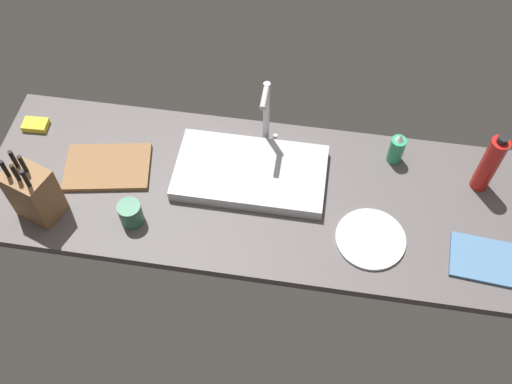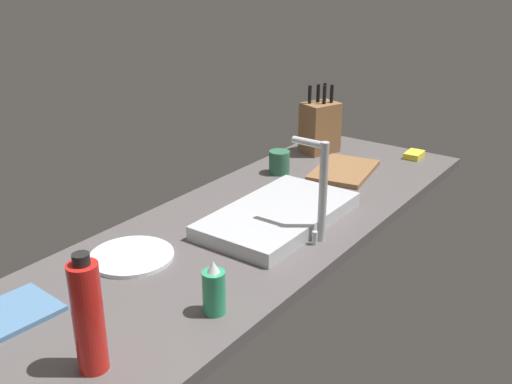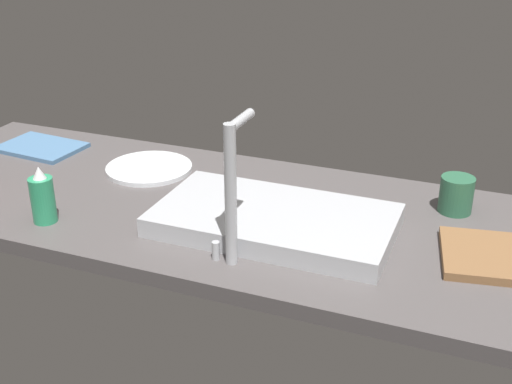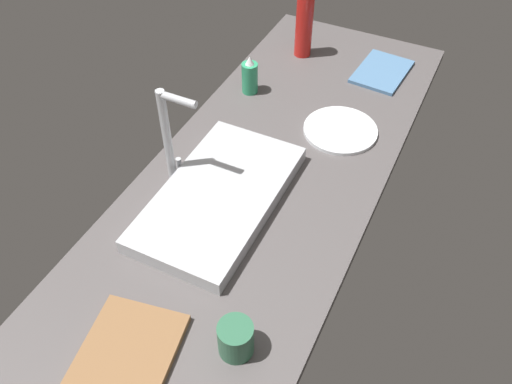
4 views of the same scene
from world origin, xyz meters
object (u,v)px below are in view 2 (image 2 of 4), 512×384
object	(u,v)px
water_bottle	(88,317)
coffee_mug	(279,162)
soap_bottle	(214,290)
dish_towel	(4,317)
faucet	(320,186)
knife_block	(320,127)
sink_basin	(279,215)
cutting_board	(344,170)
dinner_plate	(132,256)
dish_sponge	(414,155)

from	to	relation	value
water_bottle	coffee_mug	distance (cm)	119.82
soap_bottle	dish_towel	size ratio (longest dim) A/B	0.58
water_bottle	dish_towel	world-z (taller)	water_bottle
soap_bottle	coffee_mug	distance (cm)	94.28
faucet	knife_block	world-z (taller)	faucet
sink_basin	knife_block	distance (cm)	71.98
cutting_board	faucet	bearing A→B (deg)	20.53
knife_block	dish_towel	distance (cm)	147.23
faucet	coffee_mug	bearing A→B (deg)	-134.70
dinner_plate	sink_basin	bearing A→B (deg)	155.67
water_bottle	coffee_mug	size ratio (longest dim) A/B	3.00
cutting_board	dish_sponge	world-z (taller)	dish_sponge
dish_sponge	dinner_plate	bearing A→B (deg)	-13.27
knife_block	water_bottle	world-z (taller)	knife_block
cutting_board	dish_towel	size ratio (longest dim) A/B	1.29
soap_bottle	coffee_mug	xyz separation A→B (cm)	(-85.68, -39.32, -1.49)
soap_bottle	dinner_plate	bearing A→B (deg)	-101.07
dish_towel	coffee_mug	size ratio (longest dim) A/B	2.68
sink_basin	dish_towel	size ratio (longest dim) A/B	2.27
dinner_plate	dish_sponge	distance (cm)	129.04
faucet	coffee_mug	size ratio (longest dim) A/B	3.43
faucet	dish_towel	xyz separation A→B (cm)	(76.63, -37.38, -16.09)
knife_block	coffee_mug	distance (cm)	31.62
water_bottle	faucet	bearing A→B (deg)	174.52
water_bottle	dish_sponge	xyz separation A→B (cm)	(-161.81, 1.78, -10.94)
soap_bottle	dish_towel	distance (cm)	48.07
water_bottle	dinner_plate	world-z (taller)	water_bottle
soap_bottle	cutting_board	bearing A→B (deg)	-168.83
water_bottle	dinner_plate	distance (cm)	47.12
faucet	soap_bottle	world-z (taller)	faucet
faucet	dish_sponge	xyz separation A→B (cm)	(-85.96, -5.50, -15.49)
knife_block	dish_sponge	bearing A→B (deg)	133.61
sink_basin	dish_sponge	xyz separation A→B (cm)	(-82.81, 10.27, -1.01)
sink_basin	knife_block	world-z (taller)	knife_block
dish_sponge	coffee_mug	bearing A→B (deg)	-36.17
dish_sponge	sink_basin	bearing A→B (deg)	-7.07
dinner_plate	dish_towel	bearing A→B (deg)	-3.50
dish_sponge	soap_bottle	bearing A→B (deg)	2.23
knife_block	dish_towel	xyz separation A→B (cm)	(146.85, 3.12, -9.97)
dish_towel	cutting_board	bearing A→B (deg)	172.46
dish_towel	dish_sponge	world-z (taller)	dish_sponge
faucet	soap_bottle	size ratio (longest dim) A/B	2.20
sink_basin	cutting_board	distance (cm)	50.78
water_bottle	cutting_board	bearing A→B (deg)	-174.34
soap_bottle	dish_sponge	bearing A→B (deg)	-177.77
cutting_board	soap_bottle	world-z (taller)	soap_bottle
sink_basin	coffee_mug	size ratio (longest dim) A/B	6.07
knife_block	dinner_plate	world-z (taller)	knife_block
water_bottle	dish_sponge	world-z (taller)	water_bottle
sink_basin	dinner_plate	bearing A→B (deg)	-24.33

